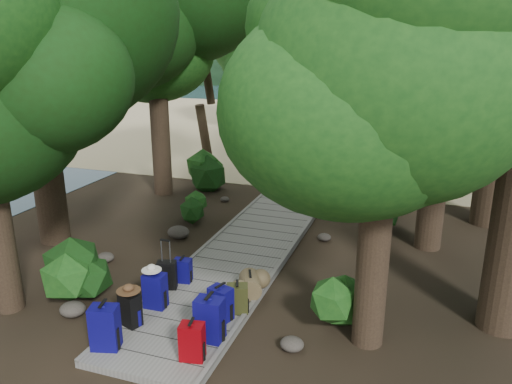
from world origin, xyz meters
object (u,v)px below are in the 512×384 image
at_px(backpack_right_b, 210,317).
at_px(backpack_right_c, 221,302).
at_px(backpack_left_c, 155,289).
at_px(suitcase_on_boardwalk, 167,275).
at_px(backpack_left_d, 183,269).
at_px(backpack_right_d, 237,297).
at_px(backpack_left_b, 130,308).
at_px(duffel_right_khaki, 250,284).
at_px(kayak, 262,150).
at_px(sun_lounger, 410,153).
at_px(backpack_left_a, 105,325).
at_px(backpack_right_a, 192,340).
at_px(lone_suitcase_on_sand, 327,161).

relative_size(backpack_right_b, backpack_right_c, 1.22).
xyz_separation_m(backpack_left_c, suitcase_on_boardwalk, (-0.14, 0.69, -0.08)).
distance_m(backpack_left_d, backpack_right_d, 1.61).
distance_m(backpack_left_b, duffel_right_khaki, 2.26).
distance_m(backpack_right_b, suitcase_on_boardwalk, 1.98).
bearing_deg(kayak, suitcase_on_boardwalk, -72.37).
bearing_deg(backpack_left_c, sun_lounger, 72.53).
distance_m(backpack_left_a, backpack_right_a, 1.41).
distance_m(backpack_left_b, sun_lounger, 14.79).
relative_size(backpack_right_a, lone_suitcase_on_sand, 1.11).
height_order(backpack_right_c, backpack_right_d, backpack_right_c).
distance_m(duffel_right_khaki, kayak, 12.32).
bearing_deg(lone_suitcase_on_sand, backpack_right_b, -97.68).
distance_m(backpack_right_c, kayak, 13.21).
xyz_separation_m(backpack_right_a, duffel_right_khaki, (0.15, 2.16, -0.12)).
bearing_deg(backpack_right_a, backpack_right_b, 74.80).
height_order(backpack_right_b, lone_suitcase_on_sand, backpack_right_b).
bearing_deg(backpack_right_c, backpack_left_b, -137.01).
bearing_deg(backpack_left_c, kayak, 97.98).
bearing_deg(kayak, duffel_right_khaki, -64.84).
bearing_deg(lone_suitcase_on_sand, backpack_right_c, -97.96).
relative_size(duffel_right_khaki, kayak, 0.19).
bearing_deg(suitcase_on_boardwalk, backpack_right_b, -59.47).
height_order(backpack_right_c, lone_suitcase_on_sand, backpack_right_c).
bearing_deg(sun_lounger, backpack_right_b, -114.57).
distance_m(backpack_right_b, sun_lounger, 14.44).
distance_m(backpack_left_a, backpack_right_b, 1.62).
xyz_separation_m(backpack_right_a, backpack_right_b, (0.04, 0.54, 0.08)).
xyz_separation_m(backpack_left_a, backpack_left_d, (0.11, 2.39, -0.14)).
bearing_deg(kayak, backpack_left_a, -73.61).
height_order(backpack_left_d, lone_suitcase_on_sand, backpack_left_d).
bearing_deg(backpack_right_a, backpack_left_d, 109.76).
height_order(backpack_left_b, sun_lounger, backpack_left_b).
bearing_deg(kayak, backpack_right_c, -66.87).
height_order(backpack_left_b, backpack_right_c, backpack_right_c).
relative_size(backpack_left_a, backpack_left_b, 1.25).
xyz_separation_m(backpack_left_c, sun_lounger, (3.77, 13.62, -0.14)).
xyz_separation_m(backpack_left_b, suitcase_on_boardwalk, (-0.04, 1.34, -0.04)).
xyz_separation_m(backpack_right_d, lone_suitcase_on_sand, (-0.57, 10.91, -0.09)).
xyz_separation_m(duffel_right_khaki, sun_lounger, (2.33, 12.62, 0.02)).
relative_size(backpack_left_c, backpack_right_c, 1.09).
height_order(backpack_left_b, backpack_right_b, backpack_right_b).
bearing_deg(backpack_right_d, duffel_right_khaki, 69.24).
relative_size(backpack_left_d, backpack_right_a, 0.80).
xyz_separation_m(backpack_right_a, suitcase_on_boardwalk, (-1.44, 1.85, -0.04)).
height_order(backpack_right_a, backpack_right_b, backpack_right_b).
bearing_deg(backpack_right_b, kayak, 103.50).
distance_m(backpack_right_c, duffel_right_khaki, 1.01).
relative_size(backpack_left_a, sun_lounger, 0.40).
xyz_separation_m(backpack_left_d, lone_suitcase_on_sand, (0.87, 10.19, -0.07)).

